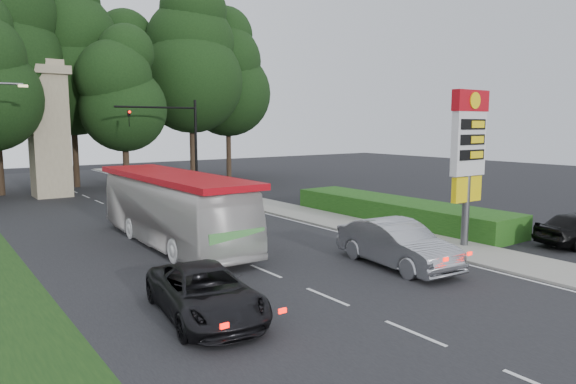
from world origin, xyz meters
TOP-DOWN VIEW (x-y plane):
  - ground at (0.00, 0.00)m, footprint 120.00×120.00m
  - road_surface at (0.00, 12.00)m, footprint 14.00×80.00m
  - sidewalk_right at (8.50, 12.00)m, footprint 3.00×80.00m
  - hedge at (11.50, 8.00)m, footprint 3.00×14.00m
  - gas_station_pylon at (9.20, 1.99)m, footprint 2.10×0.45m
  - traffic_signal_mast at (5.68, 24.00)m, footprint 6.10×0.35m
  - monument at (-2.00, 30.00)m, footprint 3.00×3.00m
  - tree_center_right at (1.00, 35.00)m, footprint 9.24×9.24m
  - tree_east_near at (6.00, 37.00)m, footprint 8.12×8.12m
  - tree_east_mid at (11.00, 33.00)m, footprint 9.52×9.52m
  - tree_far_east at (16.00, 35.00)m, footprint 8.68×8.68m
  - tree_monument_right at (3.50, 29.50)m, footprint 6.72×6.72m
  - transit_bus at (-0.94, 10.07)m, footprint 2.96×11.63m
  - sedan_silver at (4.47, 1.67)m, footprint 2.39×5.49m
  - suv_charcoal at (-3.82, 1.29)m, footprint 3.03×5.38m

SIDE VIEW (x-z plane):
  - ground at x=0.00m, z-range 0.00..0.00m
  - road_surface at x=0.00m, z-range 0.00..0.02m
  - sidewalk_right at x=8.50m, z-range 0.00..0.12m
  - hedge at x=11.50m, z-range 0.00..1.20m
  - suv_charcoal at x=-3.82m, z-range 0.00..1.42m
  - sedan_silver at x=4.47m, z-range 0.00..1.76m
  - transit_bus at x=-0.94m, z-range 0.00..3.22m
  - gas_station_pylon at x=9.20m, z-range 1.02..7.87m
  - traffic_signal_mast at x=5.68m, z-range 1.07..8.27m
  - monument at x=-2.00m, z-range 0.08..10.13m
  - tree_monument_right at x=3.50m, z-range 1.41..14.61m
  - tree_east_near at x=6.00m, z-range 1.71..17.66m
  - tree_far_east at x=16.00m, z-range 1.83..18.88m
  - tree_center_right at x=1.00m, z-range 1.94..20.09m
  - tree_east_mid at x=11.00m, z-range 2.00..20.70m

